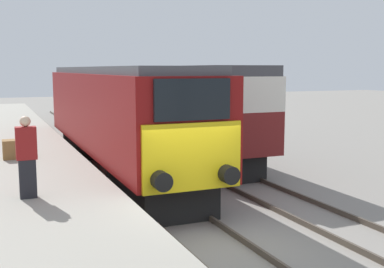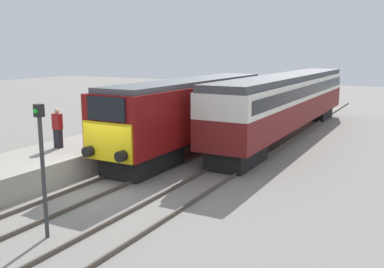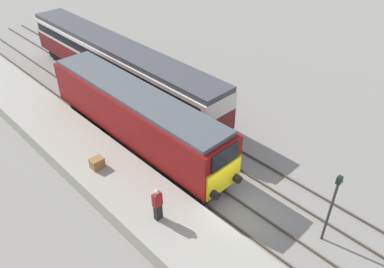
{
  "view_description": "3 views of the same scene",
  "coord_description": "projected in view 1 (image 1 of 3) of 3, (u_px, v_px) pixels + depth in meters",
  "views": [
    {
      "loc": [
        -4.34,
        -9.16,
        3.85
      ],
      "look_at": [
        0.0,
        1.06,
        2.34
      ],
      "focal_mm": 45.0,
      "sensor_mm": 36.0,
      "label": 1
    },
    {
      "loc": [
        11.13,
        -12.18,
        5.4
      ],
      "look_at": [
        1.7,
        5.06,
        1.6
      ],
      "focal_mm": 40.0,
      "sensor_mm": 36.0,
      "label": 2
    },
    {
      "loc": [
        -10.89,
        -7.89,
        14.51
      ],
      "look_at": [
        1.7,
        5.06,
        1.6
      ],
      "focal_mm": 35.0,
      "sensor_mm": 36.0,
      "label": 3
    }
  ],
  "objects": [
    {
      "name": "ground_plane",
      "position": [
        211.0,
        245.0,
        10.55
      ],
      "size": [
        120.0,
        120.0,
        0.0
      ],
      "primitive_type": "plane",
      "color": "gray"
    },
    {
      "name": "rails_near_track",
      "position": [
        143.0,
        190.0,
        15.1
      ],
      "size": [
        1.51,
        60.0,
        0.14
      ],
      "color": "#4C4238",
      "rests_on": "ground_plane"
    },
    {
      "name": "rails_far_track",
      "position": [
        238.0,
        180.0,
        16.42
      ],
      "size": [
        1.5,
        60.0,
        0.14
      ],
      "color": "#4C4238",
      "rests_on": "ground_plane"
    },
    {
      "name": "platform_left",
      "position": [
        25.0,
        167.0,
        16.5
      ],
      "size": [
        3.5,
        50.0,
        1.0
      ],
      "color": "#9E998C",
      "rests_on": "ground_plane"
    },
    {
      "name": "person_on_platform",
      "position": [
        27.0,
        157.0,
        10.58
      ],
      "size": [
        0.44,
        0.26,
        1.83
      ],
      "color": "black",
      "rests_on": "platform_left"
    },
    {
      "name": "locomotive",
      "position": [
        116.0,
        114.0,
        17.75
      ],
      "size": [
        2.7,
        14.82,
        3.92
      ],
      "color": "black",
      "rests_on": "ground_plane"
    },
    {
      "name": "luggage_crate",
      "position": [
        14.0,
        149.0,
        15.37
      ],
      "size": [
        0.7,
        0.56,
        0.6
      ],
      "color": "olive",
      "rests_on": "platform_left"
    },
    {
      "name": "passenger_carriage",
      "position": [
        148.0,
        96.0,
        25.11
      ],
      "size": [
        2.75,
        21.15,
        3.96
      ],
      "color": "black",
      "rests_on": "ground_plane"
    }
  ]
}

